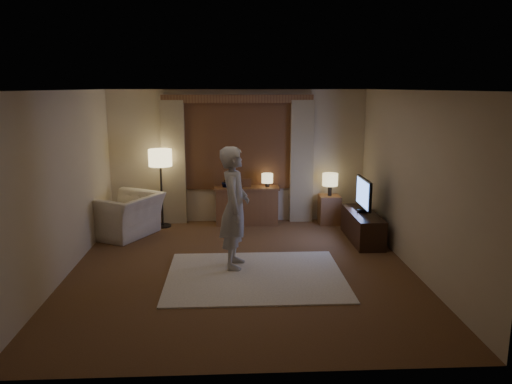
{
  "coord_description": "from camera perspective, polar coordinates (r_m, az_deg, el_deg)",
  "views": [
    {
      "loc": [
        -0.15,
        -6.98,
        2.64
      ],
      "look_at": [
        0.24,
        0.6,
        1.04
      ],
      "focal_mm": 35.0,
      "sensor_mm": 36.0,
      "label": 1
    }
  ],
  "objects": [
    {
      "name": "sideboard",
      "position": [
        9.76,
        -1.06,
        -1.66
      ],
      "size": [
        1.2,
        0.4,
        0.7
      ],
      "primitive_type": "cube",
      "color": "brown",
      "rests_on": "floor"
    },
    {
      "name": "side_table",
      "position": [
        9.92,
        8.37,
        -1.99
      ],
      "size": [
        0.4,
        0.4,
        0.56
      ],
      "primitive_type": "cube",
      "color": "brown",
      "rests_on": "floor"
    },
    {
      "name": "table_lamp_sideboard",
      "position": [
        9.67,
        1.3,
        1.52
      ],
      "size": [
        0.22,
        0.22,
        0.3
      ],
      "color": "black",
      "rests_on": "sideboard"
    },
    {
      "name": "plant",
      "position": [
        9.65,
        -3.45,
        1.2
      ],
      "size": [
        0.17,
        0.13,
        0.3
      ],
      "primitive_type": "imported",
      "color": "#999999",
      "rests_on": "sideboard"
    },
    {
      "name": "person",
      "position": [
        7.28,
        -2.46,
        -1.8
      ],
      "size": [
        0.5,
        0.7,
        1.8
      ],
      "primitive_type": "imported",
      "rotation": [
        0.0,
        0.0,
        1.45
      ],
      "color": "#B3ADA5",
      "rests_on": "rug"
    },
    {
      "name": "room",
      "position": [
        7.6,
        -1.8,
        2.01
      ],
      "size": [
        5.04,
        5.54,
        2.64
      ],
      "color": "brown",
      "rests_on": "ground"
    },
    {
      "name": "picture_frame",
      "position": [
        9.67,
        -1.07,
        0.93
      ],
      "size": [
        0.16,
        0.02,
        0.2
      ],
      "primitive_type": "cube",
      "color": "brown",
      "rests_on": "sideboard"
    },
    {
      "name": "armchair",
      "position": [
        9.29,
        -14.72,
        -2.59
      ],
      "size": [
        1.45,
        1.51,
        0.76
      ],
      "primitive_type": "imported",
      "rotation": [
        0.0,
        0.0,
        -2.06
      ],
      "color": "#F1DFC6",
      "rests_on": "floor"
    },
    {
      "name": "tv_stand",
      "position": [
        8.94,
        12.07,
        -3.87
      ],
      "size": [
        0.45,
        1.4,
        0.5
      ],
      "primitive_type": "cube",
      "color": "black",
      "rests_on": "floor"
    },
    {
      "name": "rug",
      "position": [
        7.18,
        -0.08,
        -9.58
      ],
      "size": [
        2.5,
        2.0,
        0.02
      ],
      "primitive_type": "cube",
      "color": "white",
      "rests_on": "floor"
    },
    {
      "name": "tv",
      "position": [
        8.8,
        12.22,
        -0.22
      ],
      "size": [
        0.2,
        0.83,
        0.6
      ],
      "color": "black",
      "rests_on": "tv_stand"
    },
    {
      "name": "table_lamp_side",
      "position": [
        9.79,
        8.47,
        1.35
      ],
      "size": [
        0.3,
        0.3,
        0.44
      ],
      "color": "black",
      "rests_on": "side_table"
    },
    {
      "name": "floor_lamp",
      "position": [
        9.56,
        -10.88,
        3.38
      ],
      "size": [
        0.44,
        0.44,
        1.5
      ],
      "color": "black",
      "rests_on": "floor"
    }
  ]
}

